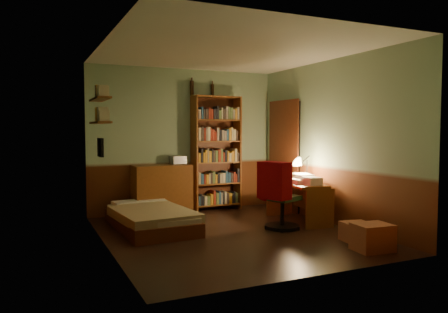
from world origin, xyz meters
name	(u,v)px	position (x,y,z in m)	size (l,w,h in m)	color
floor	(231,234)	(0.00, 0.00, -0.01)	(3.50, 4.00, 0.02)	black
ceiling	(231,50)	(0.00, 0.00, 2.61)	(3.50, 4.00, 0.02)	silver
wall_back	(184,140)	(0.00, 2.01, 1.30)	(3.50, 0.02, 2.60)	gray
wall_left	(105,145)	(-1.76, 0.00, 1.30)	(0.02, 4.00, 2.60)	gray
wall_right	(331,142)	(1.76, 0.00, 1.30)	(0.02, 4.00, 2.60)	gray
wall_front	(317,149)	(0.00, -2.01, 1.30)	(3.50, 0.02, 2.60)	gray
doorway	(285,156)	(1.72, 1.30, 1.00)	(0.06, 0.90, 2.00)	black
door_trim	(283,156)	(1.69, 1.30, 1.00)	(0.02, 0.98, 2.08)	#461E0E
bed	(150,211)	(-0.97, 0.80, 0.27)	(0.97, 1.81, 0.54)	olive
dresser	(162,190)	(-0.51, 1.76, 0.44)	(0.99, 0.50, 0.88)	brown
mini_stereo	(178,160)	(-0.16, 1.89, 0.95)	(0.26, 0.20, 0.14)	#B2B2B7
bookshelf	(216,153)	(0.57, 1.85, 1.06)	(0.91, 0.28, 2.12)	brown
bottle_left	(192,88)	(0.13, 1.96, 2.25)	(0.07, 0.07, 0.27)	black
bottle_right	(212,90)	(0.54, 1.96, 2.23)	(0.06, 0.06, 0.23)	black
desk	(298,202)	(1.36, 0.33, 0.32)	(0.50, 1.20, 0.64)	brown
paper_stack	(302,177)	(1.49, 0.40, 0.71)	(0.24, 0.33, 0.13)	silver
desk_lamp	(307,165)	(1.61, 0.44, 0.91)	(0.16, 0.16, 0.53)	black
office_chair	(282,198)	(0.85, -0.02, 0.47)	(0.47, 0.41, 0.93)	#27562B
red_jacket	(277,150)	(0.61, -0.23, 1.21)	(0.25, 0.46, 0.55)	#94060F
wall_shelf_lower	(100,123)	(-1.64, 1.10, 1.60)	(0.20, 0.90, 0.03)	brown
wall_shelf_upper	(100,99)	(-1.64, 1.10, 1.95)	(0.20, 0.90, 0.03)	brown
framed_picture	(100,147)	(-1.72, 0.60, 1.25)	(0.04, 0.32, 0.26)	black
cardboard_box_a	(372,237)	(1.21, -1.52, 0.17)	(0.45, 0.36, 0.33)	#A95F3E
cardboard_box_b	(356,232)	(1.35, -1.06, 0.13)	(0.36, 0.30, 0.25)	#A95F3E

